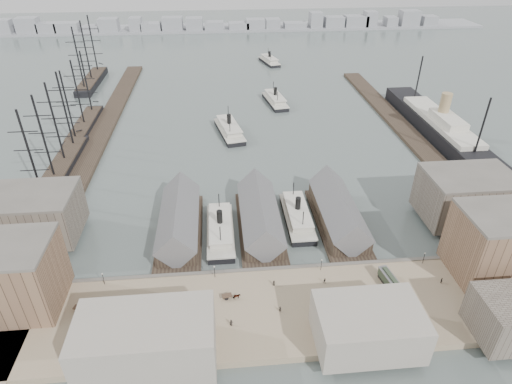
{
  "coord_description": "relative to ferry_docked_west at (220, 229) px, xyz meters",
  "views": [
    {
      "loc": [
        -11.9,
        -96.08,
        85.12
      ],
      "look_at": [
        0.0,
        30.0,
        6.0
      ],
      "focal_mm": 30.0,
      "sensor_mm": 36.0,
      "label": 1
    }
  ],
  "objects": [
    {
      "name": "ferry_docked_west",
      "position": [
        0.0,
        0.0,
        0.0
      ],
      "size": [
        8.47,
        28.25,
        10.09
      ],
      "color": "black",
      "rests_on": "ground"
    },
    {
      "name": "lamp_post_far_e",
      "position": [
        58.0,
        -21.28,
        2.35
      ],
      "size": [
        0.44,
        0.44,
        3.92
      ],
      "color": "black",
      "rests_on": "quay"
    },
    {
      "name": "ferry_open_far",
      "position": [
        40.17,
        200.17,
        -0.23
      ],
      "size": [
        13.9,
        26.65,
        9.12
      ],
      "rotation": [
        0.0,
        0.0,
        0.26
      ],
      "color": "black",
      "rests_on": "ground"
    },
    {
      "name": "ferry_shed_west",
      "position": [
        -13.0,
        2.59,
        2.27
      ],
      "size": [
        14.0,
        42.0,
        12.6
      ],
      "color": "#2D231C",
      "rests_on": "ground"
    },
    {
      "name": "seawall",
      "position": [
        13.0,
        -19.48,
        -1.21
      ],
      "size": [
        180.0,
        1.2,
        2.3
      ],
      "primitive_type": "cube",
      "color": "#59544C",
      "rests_on": "ground"
    },
    {
      "name": "pedestrian_2",
      "position": [
        -11.43,
        -28.15,
        0.51
      ],
      "size": [
        1.29,
        1.21,
        1.75
      ],
      "primitive_type": "imported",
      "rotation": [
        0.0,
        0.0,
        0.66
      ],
      "color": "black",
      "rests_on": "quay"
    },
    {
      "name": "horse_cart_center",
      "position": [
        2.84,
        -29.98,
        0.45
      ],
      "size": [
        4.98,
        2.0,
        1.61
      ],
      "rotation": [
        0.0,
        0.0,
        1.74
      ],
      "color": "black",
      "rests_on": "quay"
    },
    {
      "name": "quay",
      "position": [
        13.0,
        -34.28,
        -1.36
      ],
      "size": [
        180.0,
        30.0,
        2.0
      ],
      "primitive_type": "cube",
      "color": "gray",
      "rests_on": "ground"
    },
    {
      "name": "street_bldg_west",
      "position": [
        -17.0,
        -46.28,
        5.64
      ],
      "size": [
        30.0,
        16.0,
        12.0
      ],
      "primitive_type": "cube",
      "color": "gray",
      "rests_on": "quay"
    },
    {
      "name": "sailing_ship_near",
      "position": [
        -62.83,
        46.04,
        0.24
      ],
      "size": [
        8.64,
        59.49,
        35.5
      ],
      "color": "black",
      "rests_on": "ground"
    },
    {
      "name": "warehouse_west_back",
      "position": [
        -57.0,
        3.72,
        6.64
      ],
      "size": [
        26.0,
        20.0,
        14.0
      ],
      "primitive_type": "cube",
      "color": "#60564C",
      "rests_on": "west_land"
    },
    {
      "name": "tram",
      "position": [
        44.97,
        -29.39,
        1.36
      ],
      "size": [
        3.95,
        9.71,
        3.36
      ],
      "rotation": [
        0.0,
        0.0,
        0.16
      ],
      "color": "black",
      "rests_on": "quay"
    },
    {
      "name": "ground",
      "position": [
        13.0,
        -14.28,
        -2.36
      ],
      "size": [
        900.0,
        900.0,
        0.0
      ],
      "primitive_type": "plane",
      "color": "#4C5855",
      "rests_on": "ground"
    },
    {
      "name": "ferry_shed_east",
      "position": [
        39.0,
        2.59,
        2.27
      ],
      "size": [
        14.0,
        42.0,
        12.6
      ],
      "color": "#2D231C",
      "rests_on": "ground"
    },
    {
      "name": "pedestrian_0",
      "position": [
        -42.26,
        -29.65,
        0.54
      ],
      "size": [
        0.56,
        0.71,
        1.81
      ],
      "primitive_type": "imported",
      "rotation": [
        0.0,
        0.0,
        4.59
      ],
      "color": "black",
      "rests_on": "quay"
    },
    {
      "name": "horse_cart_right",
      "position": [
        36.21,
        -37.28,
        0.48
      ],
      "size": [
        4.66,
        1.72,
        1.69
      ],
      "rotation": [
        0.0,
        0.0,
        1.6
      ],
      "color": "black",
      "rests_on": "quay"
    },
    {
      "name": "far_shore",
      "position": [
        10.93,
        319.86,
        1.54
      ],
      "size": [
        500.0,
        40.0,
        15.72
      ],
      "color": "gray",
      "rests_on": "ground"
    },
    {
      "name": "ferry_open_near",
      "position": [
        6.17,
        78.86,
        0.13
      ],
      "size": [
        14.61,
        31.0,
        10.65
      ],
      "rotation": [
        0.0,
        0.0,
        0.2
      ],
      "color": "black",
      "rests_on": "ground"
    },
    {
      "name": "lamp_post_near_w",
      "position": [
        -2.0,
        -21.28,
        2.35
      ],
      "size": [
        0.44,
        0.44,
        3.92
      ],
      "color": "black",
      "rests_on": "quay"
    },
    {
      "name": "sailing_ship_far",
      "position": [
        -76.77,
        163.07,
        0.38
      ],
      "size": [
        9.24,
        51.34,
        37.99
      ],
      "color": "black",
      "rests_on": "ground"
    },
    {
      "name": "pedestrian_9",
      "position": [
        71.68,
        -38.28,
        0.48
      ],
      "size": [
        0.62,
        0.88,
        1.68
      ],
      "primitive_type": "imported",
      "rotation": [
        0.0,
        0.0,
        4.6
      ],
      "color": "black",
      "rests_on": "quay"
    },
    {
      "name": "west_wharf",
      "position": [
        -55.0,
        85.72,
        -1.56
      ],
      "size": [
        10.0,
        220.0,
        1.6
      ],
      "primitive_type": "cube",
      "color": "#2D231C",
      "rests_on": "ground"
    },
    {
      "name": "sailing_ship_mid",
      "position": [
        -64.08,
        91.29,
        0.05
      ],
      "size": [
        8.2,
        47.35,
        33.69
      ],
      "color": "black",
      "rests_on": "ground"
    },
    {
      "name": "pedestrian_7",
      "position": [
        43.76,
        -37.96,
        0.5
      ],
      "size": [
        1.05,
        1.28,
        1.72
      ],
      "primitive_type": "imported",
      "rotation": [
        0.0,
        0.0,
        1.14
      ],
      "color": "black",
      "rests_on": "quay"
    },
    {
      "name": "ocean_steamer",
      "position": [
        105.0,
        67.65,
        2.1
      ],
      "size": [
        14.21,
        103.81,
        20.76
      ],
      "color": "black",
      "rests_on": "ground"
    },
    {
      "name": "pedestrian_3",
      "position": [
        -6.84,
        -34.37,
        0.52
      ],
      "size": [
        1.1,
        0.6,
        1.77
      ],
      "primitive_type": "imported",
      "rotation": [
        0.0,
        0.0,
        2.97
      ],
      "color": "black",
      "rests_on": "quay"
    },
    {
      "name": "lamp_post_near_e",
      "position": [
        28.0,
        -21.28,
        2.35
      ],
      "size": [
        0.44,
        0.44,
        3.92
      ],
      "color": "black",
      "rests_on": "quay"
    },
    {
      "name": "pedestrian_4",
      "position": [
        13.94,
        -26.07,
        0.45
      ],
      "size": [
        0.95,
        0.85,
        1.62
      ],
      "primitive_type": "imported",
      "rotation": [
        0.0,
        0.0,
        2.61
      ],
      "color": "black",
      "rests_on": "quay"
    },
    {
      "name": "ferry_shed_center",
      "position": [
        13.0,
        2.59,
        2.27
      ],
      "size": [
        14.0,
        42.0,
        12.6
      ],
      "color": "#2D231C",
      "rests_on": "ground"
    },
    {
      "name": "pedestrian_11",
      "position": [
        1.78,
        -38.65,
        0.5
      ],
      "size": [
        1.0,
        0.93,
        1.72
      ],
      "primitive_type": "imported",
      "rotation": [
        0.0,
        0.0,
        0.61
      ],
      "color": "black",
      "rests_on": "quay"
    },
    {
      "name": "street_bldg_center",
      "position": [
        33.0,
        -46.28,
        4.64
      ],
      "size": [
        24.0,
        16.0,
        10.0
      ],
      "primitive_type": "cube",
      "color": "gray",
      "rests_on": "quay"
    },
    {
      "name": "east_wharf",
      "position": [
        91.0,
        75.72,
        -1.56
      ],
      "size": [
        10.0,
        180.0,
        1.6
      ],
      "primitive_type": "cube",
      "color": "#2D231C",
      "rests_on": "ground"
    },
    {
      "name": "lamp_post_far_w",
      "position": [
        -32.0,
        -21.28,
        2.35
      ],
      "size": [
        0.44,
        0.44,
        3.92
      ],
      "color": "black",
      "rests_on": "quay"
    },
    {
      "name": "warehouse_east_back",
      "position": [
        81.0,
        0.72,
        7.14
      ],
      "size": [
        28.0,
        20.0,
        15.0
      ],
      "primitive_type": "cube",
      "color": "#60564C",
      "rests_on": "east_land"
    },
    {
      "name": "pedestrian_10",
      "position": [
        -3.25,
        -38.88,
        0.45
      ],
      "size": [
        0.65,
        0.81,
        1.63
      ],
      "primitive_type": "imported",
      "rotation": [
        0.0,
        0.0,
        1.54
      ],
      "color": "black",
      "rests_on": "quay"
    },
    {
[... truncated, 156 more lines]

